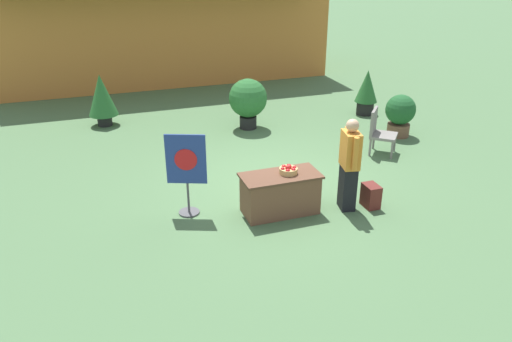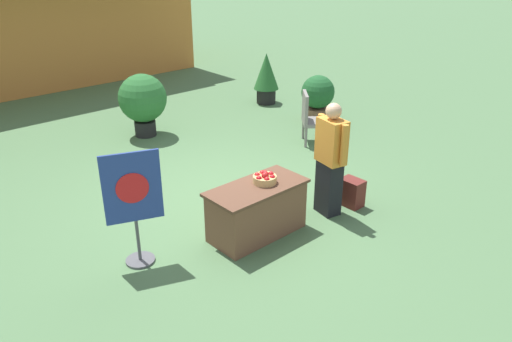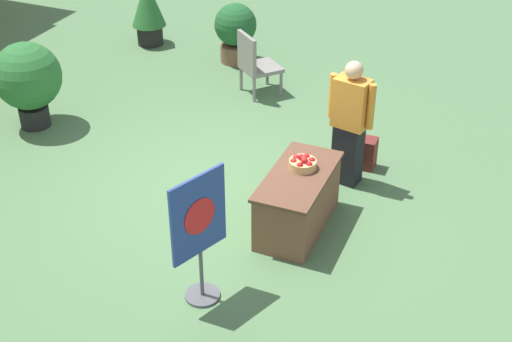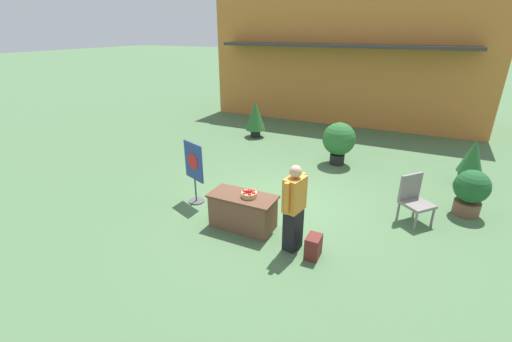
{
  "view_description": "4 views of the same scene",
  "coord_description": "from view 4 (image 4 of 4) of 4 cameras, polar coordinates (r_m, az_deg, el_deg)",
  "views": [
    {
      "loc": [
        -3.22,
        -8.17,
        4.25
      ],
      "look_at": [
        -0.7,
        -0.98,
        0.79
      ],
      "focal_mm": 35.0,
      "sensor_mm": 36.0,
      "label": 1
    },
    {
      "loc": [
        -4.19,
        -5.39,
        3.57
      ],
      "look_at": [
        -0.4,
        -1.19,
        0.99
      ],
      "focal_mm": 35.0,
      "sensor_mm": 36.0,
      "label": 2
    },
    {
      "loc": [
        -6.67,
        -3.22,
        4.95
      ],
      "look_at": [
        -0.22,
        -0.55,
        0.58
      ],
      "focal_mm": 50.0,
      "sensor_mm": 36.0,
      "label": 3
    },
    {
      "loc": [
        2.6,
        -6.43,
        3.78
      ],
      "look_at": [
        -0.35,
        -0.4,
        0.97
      ],
      "focal_mm": 24.0,
      "sensor_mm": 36.0,
      "label": 4
    }
  ],
  "objects": [
    {
      "name": "backpack",
      "position": [
        6.28,
        9.53,
        -12.34
      ],
      "size": [
        0.24,
        0.34,
        0.42
      ],
      "color": "maroon",
      "rests_on": "ground_plane"
    },
    {
      "name": "potted_plant_near_right",
      "position": [
        10.29,
        32.28,
        1.5
      ],
      "size": [
        0.61,
        0.61,
        1.22
      ],
      "color": "black",
      "rests_on": "ground_plane"
    },
    {
      "name": "person_visitor",
      "position": [
        6.13,
        6.34,
        -6.12
      ],
      "size": [
        0.34,
        0.6,
        1.65
      ],
      "rotation": [
        0.0,
        0.0,
        2.93
      ],
      "color": "black",
      "rests_on": "ground_plane"
    },
    {
      "name": "display_table",
      "position": [
        6.97,
        -2.2,
        -6.7
      ],
      "size": [
        1.35,
        0.65,
        0.72
      ],
      "color": "brown",
      "rests_on": "ground_plane"
    },
    {
      "name": "apple_basket",
      "position": [
        6.72,
        -1.14,
        -3.82
      ],
      "size": [
        0.31,
        0.31,
        0.16
      ],
      "color": "tan",
      "rests_on": "display_table"
    },
    {
      "name": "potted_plant_near_left",
      "position": [
        10.35,
        13.64,
        5.04
      ],
      "size": [
        0.96,
        0.96,
        1.27
      ],
      "color": "black",
      "rests_on": "ground_plane"
    },
    {
      "name": "potted_plant_far_right",
      "position": [
        12.74,
        -0.1,
        9.04
      ],
      "size": [
        0.74,
        0.74,
        1.33
      ],
      "color": "black",
      "rests_on": "ground_plane"
    },
    {
      "name": "ground_plane",
      "position": [
        7.9,
        3.55,
        -5.92
      ],
      "size": [
        120.0,
        120.0,
        0.0
      ],
      "primitive_type": "plane",
      "color": "#4C7047"
    },
    {
      "name": "poster_board",
      "position": [
        7.87,
        -10.27,
        0.26
      ],
      "size": [
        0.64,
        0.36,
        1.45
      ],
      "rotation": [
        0.0,
        0.0,
        -1.94
      ],
      "color": "#4C4C51",
      "rests_on": "ground_plane"
    },
    {
      "name": "patio_chair",
      "position": [
        7.85,
        24.82,
        -3.94
      ],
      "size": [
        0.78,
        0.78,
        1.01
      ],
      "rotation": [
        0.0,
        0.0,
        5.57
      ],
      "color": "gray",
      "rests_on": "ground_plane"
    },
    {
      "name": "storefront_building",
      "position": [
        16.33,
        15.29,
        17.69
      ],
      "size": [
        11.19,
        4.58,
        5.11
      ],
      "color": "#C67533",
      "rests_on": "ground_plane"
    },
    {
      "name": "potted_plant_far_left",
      "position": [
        8.67,
        32.19,
        -2.78
      ],
      "size": [
        0.72,
        0.72,
        1.02
      ],
      "color": "brown",
      "rests_on": "ground_plane"
    }
  ]
}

